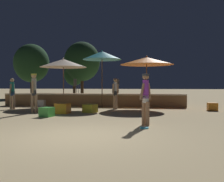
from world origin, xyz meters
TOP-DOWN VIEW (x-y plane):
  - ground_plane at (0.00, 0.00)m, footprint 120.00×120.00m
  - wooden_deck at (-1.18, 9.52)m, footprint 10.81×2.92m
  - patio_umbrella_0 at (1.97, 7.91)m, footprint 2.98×2.98m
  - patio_umbrella_1 at (-2.95, 8.23)m, footprint 2.78×2.78m
  - patio_umbrella_2 at (-0.56, 7.86)m, footprint 2.22×2.22m
  - cube_seat_0 at (-4.25, 7.93)m, footprint 0.54×0.54m
  - cube_seat_1 at (-2.17, 3.54)m, footprint 0.58×0.58m
  - cube_seat_2 at (5.24, 6.78)m, footprint 0.48×0.48m
  - cube_seat_4 at (-1.89, 4.75)m, footprint 0.64×0.64m
  - cube_seat_5 at (-0.71, 5.23)m, footprint 0.70×0.70m
  - person_1 at (0.30, 6.96)m, footprint 0.35×0.35m
  - person_2 at (1.81, 1.84)m, footprint 0.42×0.43m
  - person_3 at (-5.10, 6.20)m, footprint 0.29×0.48m
  - person_4 at (-3.28, 4.81)m, footprint 0.31×0.50m
  - bistro_chair_0 at (-2.42, 9.14)m, footprint 0.48×0.48m
  - bistro_chair_1 at (0.02, 10.23)m, footprint 0.46×0.46m
  - frisbee_disc at (1.77, 1.28)m, footprint 0.26×0.26m
  - background_tree_0 at (-3.79, 16.46)m, footprint 3.32×3.32m
  - background_tree_1 at (-5.11, 18.54)m, footprint 2.06×2.06m
  - background_tree_2 at (-8.88, 16.85)m, footprint 3.36×3.36m

SIDE VIEW (x-z plane):
  - ground_plane at x=0.00m, z-range 0.00..0.00m
  - frisbee_disc at x=1.77m, z-range 0.00..0.03m
  - cube_seat_1 at x=-2.17m, z-range 0.00..0.38m
  - cube_seat_5 at x=-0.71m, z-range 0.00..0.38m
  - cube_seat_0 at x=-4.25m, z-range 0.00..0.38m
  - cube_seat_2 at x=5.24m, z-range 0.00..0.40m
  - cube_seat_4 at x=-1.89m, z-range 0.00..0.45m
  - wooden_deck at x=-1.18m, z-range -0.04..0.72m
  - person_3 at x=-5.10m, z-range 0.05..1.70m
  - person_1 at x=0.30m, z-range 0.06..1.71m
  - person_2 at x=1.81m, z-range 0.10..1.77m
  - person_4 at x=-3.28m, z-range 0.14..1.97m
  - bistro_chair_0 at x=-2.42m, z-range 0.86..1.76m
  - bistro_chair_1 at x=0.02m, z-range 0.86..1.76m
  - background_tree_1 at x=-5.11m, z-range 0.57..4.00m
  - patio_umbrella_1 at x=-2.95m, z-range 1.13..4.04m
  - patio_umbrella_0 at x=1.97m, z-range 1.17..4.09m
  - patio_umbrella_2 at x=-0.56m, z-range 1.32..4.61m
  - background_tree_2 at x=-8.88m, z-range 0.74..5.93m
  - background_tree_0 at x=-3.79m, z-range 0.79..6.04m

